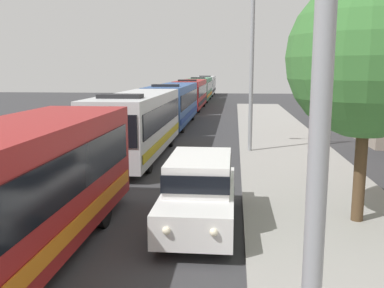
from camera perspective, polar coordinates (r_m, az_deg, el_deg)
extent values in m
cube|color=maroon|center=(9.49, -23.77, -6.33)|extent=(2.50, 10.83, 2.70)
cube|color=black|center=(8.86, -16.72, -4.69)|extent=(0.04, 9.96, 1.00)
cube|color=orange|center=(9.20, -16.31, -11.64)|extent=(0.03, 10.29, 0.36)
cylinder|color=black|center=(12.03, -11.72, -8.33)|extent=(0.28, 1.00, 1.00)
cylinder|color=black|center=(12.84, -21.22, -7.64)|extent=(0.28, 1.00, 1.00)
cube|color=silver|center=(21.06, -7.06, 2.91)|extent=(2.50, 10.65, 2.70)
cube|color=black|center=(20.78, -3.65, 3.84)|extent=(0.04, 9.79, 1.00)
cube|color=black|center=(21.33, -10.41, 3.85)|extent=(0.04, 9.79, 1.00)
cube|color=black|center=(15.89, -11.27, 1.65)|extent=(2.30, 0.04, 1.20)
cube|color=gold|center=(20.92, -3.59, 0.71)|extent=(0.03, 10.11, 0.36)
cube|color=black|center=(17.84, -9.40, 6.23)|extent=(1.75, 0.90, 0.16)
cylinder|color=black|center=(17.84, -5.83, -2.23)|extent=(0.28, 1.00, 1.00)
cylinder|color=black|center=(18.40, -12.57, -2.04)|extent=(0.28, 1.00, 1.00)
cylinder|color=black|center=(23.87, -2.89, 0.87)|extent=(0.28, 1.00, 1.00)
cylinder|color=black|center=(24.29, -8.03, 0.94)|extent=(0.28, 1.00, 1.00)
cube|color=#284C8C|center=(32.90, -2.45, 5.43)|extent=(2.50, 12.31, 2.70)
cube|color=black|center=(32.72, -0.24, 6.03)|extent=(0.04, 11.33, 1.00)
cube|color=black|center=(33.07, -4.65, 6.04)|extent=(0.04, 11.33, 1.00)
cube|color=black|center=(26.79, -4.31, 5.06)|extent=(2.30, 0.04, 1.20)
cube|color=navy|center=(32.81, -0.22, 4.03)|extent=(0.03, 11.70, 0.36)
cube|color=black|center=(29.17, -3.50, 7.68)|extent=(1.75, 0.90, 0.16)
cylinder|color=black|center=(29.11, -1.34, 2.50)|extent=(0.28, 1.00, 1.00)
cylinder|color=black|center=(29.45, -5.60, 2.54)|extent=(0.28, 1.00, 1.00)
cylinder|color=black|center=(36.22, 0.04, 3.94)|extent=(0.28, 1.00, 1.00)
cylinder|color=black|center=(36.50, -3.41, 3.97)|extent=(0.28, 1.00, 1.00)
cube|color=maroon|center=(46.06, -0.13, 6.69)|extent=(2.50, 11.88, 2.70)
cube|color=black|center=(45.93, 1.46, 7.12)|extent=(0.04, 10.93, 1.00)
cube|color=black|center=(46.18, -1.71, 7.13)|extent=(0.04, 10.93, 1.00)
cube|color=black|center=(40.12, -0.99, 6.66)|extent=(2.30, 0.04, 1.20)
cube|color=black|center=(46.00, 1.47, 5.69)|extent=(0.03, 11.29, 0.36)
cube|color=black|center=(42.46, -0.62, 8.36)|extent=(1.75, 0.90, 0.16)
cylinder|color=black|center=(42.38, 0.86, 4.79)|extent=(0.28, 1.00, 1.00)
cylinder|color=black|center=(42.62, -2.10, 4.82)|extent=(0.28, 1.00, 1.00)
cylinder|color=black|center=(49.29, 1.53, 5.49)|extent=(0.28, 1.00, 1.00)
cylinder|color=black|center=(49.50, -1.02, 5.51)|extent=(0.28, 1.00, 1.00)
cube|color=#33724C|center=(58.38, 1.10, 7.35)|extent=(2.50, 11.97, 2.70)
cube|color=black|center=(58.28, 2.35, 7.68)|extent=(0.04, 11.01, 1.00)
cube|color=black|center=(58.48, -0.15, 7.70)|extent=(0.04, 11.01, 1.00)
cube|color=black|center=(52.38, 0.57, 7.40)|extent=(2.30, 0.04, 1.20)
cube|color=orange|center=(58.33, 2.36, 6.55)|extent=(0.03, 11.37, 0.36)
cube|color=black|center=(54.75, 0.80, 8.68)|extent=(1.75, 0.90, 0.16)
cylinder|color=black|center=(54.67, 1.94, 5.92)|extent=(0.28, 1.00, 1.00)
cylinder|color=black|center=(54.85, -0.37, 5.93)|extent=(0.28, 1.00, 1.00)
cylinder|color=black|center=(61.64, 2.36, 6.35)|extent=(0.28, 1.00, 1.00)
cylinder|color=black|center=(61.81, 0.31, 6.37)|extent=(0.28, 1.00, 1.00)
cube|color=silver|center=(70.76, 1.90, 7.77)|extent=(2.50, 10.43, 2.70)
cube|color=black|center=(70.68, 2.94, 8.05)|extent=(0.04, 9.59, 1.00)
cube|color=black|center=(70.84, 0.87, 8.06)|extent=(0.04, 9.59, 1.00)
cube|color=black|center=(65.53, 1.60, 7.88)|extent=(2.30, 0.04, 1.20)
cube|color=black|center=(70.72, 2.94, 7.12)|extent=(0.03, 9.90, 0.36)
cube|color=black|center=(67.60, 1.73, 8.89)|extent=(1.75, 0.90, 0.16)
cylinder|color=black|center=(67.53, 2.65, 6.65)|extent=(0.28, 1.00, 1.00)
cylinder|color=black|center=(67.68, 0.78, 6.67)|extent=(0.28, 1.00, 1.00)
cylinder|color=black|center=(73.61, 2.90, 6.91)|extent=(0.28, 1.00, 1.00)
cylinder|color=black|center=(73.75, 1.18, 6.93)|extent=(0.28, 1.00, 1.00)
cube|color=white|center=(11.75, 0.97, -7.53)|extent=(1.84, 4.91, 0.80)
cube|color=white|center=(11.69, 1.05, -3.57)|extent=(1.62, 2.85, 0.80)
cube|color=black|center=(11.69, 1.05, -3.57)|extent=(1.66, 2.95, 0.44)
sphere|color=#F9EFCC|center=(9.45, -3.39, -11.31)|extent=(0.18, 0.18, 0.18)
sphere|color=#F9EFCC|center=(9.36, 2.87, -11.53)|extent=(0.18, 0.18, 0.18)
cylinder|color=black|center=(10.54, -4.26, -11.66)|extent=(0.22, 0.70, 0.70)
cylinder|color=black|center=(10.40, 4.88, -11.97)|extent=(0.22, 0.70, 0.70)
cylinder|color=black|center=(13.39, -2.02, -6.92)|extent=(0.22, 0.70, 0.70)
cylinder|color=black|center=(13.28, 5.06, -7.10)|extent=(0.22, 0.70, 0.70)
cylinder|color=gray|center=(4.21, 16.69, 7.22)|extent=(0.20, 0.20, 7.79)
cylinder|color=gray|center=(21.75, 7.84, 10.00)|extent=(0.20, 0.20, 8.32)
cylinder|color=#4C3823|center=(12.44, 21.19, -3.47)|extent=(0.32, 0.32, 2.68)
sphere|color=#387033|center=(12.14, 22.08, 10.48)|extent=(4.16, 4.16, 4.16)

